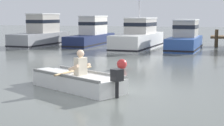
{
  "coord_description": "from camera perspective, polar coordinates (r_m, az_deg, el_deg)",
  "views": [
    {
      "loc": [
        3.09,
        -9.46,
        2.2
      ],
      "look_at": [
        -0.47,
        2.37,
        0.55
      ],
      "focal_mm": 57.79,
      "sensor_mm": 36.0,
      "label": 1
    }
  ],
  "objects": [
    {
      "name": "moored_boat_white",
      "position": [
        23.66,
        4.28,
        4.12
      ],
      "size": [
        2.37,
        6.49,
        4.51
      ],
      "color": "white",
      "rests_on": "ground"
    },
    {
      "name": "ground_plane",
      "position": [
        10.19,
        -1.31,
        -4.85
      ],
      "size": [
        120.0,
        120.0,
        0.0
      ],
      "primitive_type": "plane",
      "color": "slate"
    },
    {
      "name": "mooring_buoy",
      "position": [
        14.71,
        1.57,
        -0.18
      ],
      "size": [
        0.42,
        0.42,
        0.42
      ],
      "primitive_type": "sphere",
      "color": "red",
      "rests_on": "ground"
    },
    {
      "name": "moored_boat_grey",
      "position": [
        26.57,
        -11.15,
        4.54
      ],
      "size": [
        2.25,
        5.69,
        2.32
      ],
      "color": "gray",
      "rests_on": "ground"
    },
    {
      "name": "moored_boat_blue",
      "position": [
        23.46,
        11.47,
        3.81
      ],
      "size": [
        2.01,
        5.03,
        1.93
      ],
      "color": "#2D519E",
      "rests_on": "ground"
    },
    {
      "name": "moored_boat_navy",
      "position": [
        26.91,
        -3.21,
        4.58
      ],
      "size": [
        1.82,
        6.54,
        2.16
      ],
      "color": "#19234C",
      "rests_on": "ground"
    },
    {
      "name": "rowboat_with_person",
      "position": [
        10.85,
        -5.71,
        -2.77
      ],
      "size": [
        3.47,
        2.51,
        1.19
      ],
      "color": "white",
      "rests_on": "ground"
    }
  ]
}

